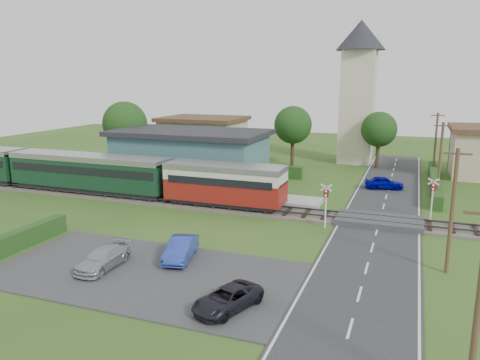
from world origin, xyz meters
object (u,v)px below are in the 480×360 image
(crossing_signal_far, at_px, (433,193))
(car_on_road, at_px, (384,183))
(car_park_dark, at_px, (227,299))
(car_park_blue, at_px, (181,249))
(train, at_px, (61,169))
(pedestrian_near, at_px, (227,186))
(equipment_hut, at_px, (93,168))
(church_tower, at_px, (359,81))
(station_building, at_px, (191,155))
(pedestrian_far, at_px, (105,175))
(house_west, at_px, (203,137))
(car_park_silver, at_px, (103,258))
(crossing_signal_near, at_px, (326,199))

(crossing_signal_far, height_order, car_on_road, crossing_signal_far)
(car_on_road, distance_m, car_park_dark, 28.42)
(crossing_signal_far, distance_m, car_park_blue, 19.85)
(train, relative_size, car_on_road, 11.87)
(car_on_road, bearing_deg, car_park_blue, 145.18)
(car_park_blue, distance_m, pedestrian_near, 14.18)
(car_park_dark, bearing_deg, pedestrian_near, 132.51)
(car_park_blue, bearing_deg, equipment_hut, 127.23)
(church_tower, relative_size, car_on_road, 4.84)
(equipment_hut, height_order, car_park_blue, equipment_hut)
(station_building, distance_m, pedestrian_far, 9.01)
(church_tower, bearing_deg, house_west, -171.47)
(station_building, xyz_separation_m, crossing_signal_far, (23.60, -6.60, -0.55))
(car_park_silver, bearing_deg, crossing_signal_near, 48.15)
(crossing_signal_near, bearing_deg, pedestrian_near, 153.36)
(equipment_hut, distance_m, crossing_signal_far, 31.61)
(car_park_silver, bearing_deg, pedestrian_near, 86.68)
(car_on_road, relative_size, car_park_silver, 0.92)
(equipment_hut, bearing_deg, car_park_dark, -41.01)
(station_building, relative_size, car_park_dark, 4.30)
(station_building, height_order, crossing_signal_far, station_building)
(equipment_hut, relative_size, station_building, 0.16)
(station_building, bearing_deg, car_on_road, 7.72)
(station_building, relative_size, car_park_silver, 4.05)
(equipment_hut, distance_m, car_park_blue, 22.88)
(car_park_dark, bearing_deg, church_tower, 109.57)
(car_on_road, bearing_deg, pedestrian_far, 98.42)
(car_on_road, height_order, pedestrian_far, pedestrian_far)
(church_tower, height_order, house_west, church_tower)
(crossing_signal_far, height_order, car_park_dark, crossing_signal_far)
(crossing_signal_near, height_order, crossing_signal_far, same)
(house_west, height_order, car_park_dark, house_west)
(pedestrian_near, bearing_deg, crossing_signal_far, -179.42)
(equipment_hut, distance_m, car_park_silver, 22.40)
(church_tower, relative_size, pedestrian_near, 9.91)
(car_park_blue, relative_size, pedestrian_far, 2.16)
(crossing_signal_far, distance_m, pedestrian_near, 16.81)
(crossing_signal_far, bearing_deg, station_building, 164.37)
(train, distance_m, car_on_road, 31.06)
(crossing_signal_near, relative_size, crossing_signal_far, 1.00)
(train, height_order, car_park_blue, train)
(crossing_signal_far, height_order, car_park_blue, crossing_signal_far)
(house_west, bearing_deg, station_building, -70.35)
(church_tower, height_order, car_park_dark, church_tower)
(equipment_hut, height_order, pedestrian_near, equipment_hut)
(equipment_hut, relative_size, house_west, 0.24)
(car_park_dark, distance_m, pedestrian_far, 27.78)
(pedestrian_far, bearing_deg, car_on_road, -87.46)
(crossing_signal_near, height_order, car_park_silver, crossing_signal_near)
(car_park_blue, distance_m, car_park_silver, 4.44)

